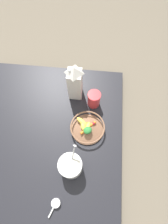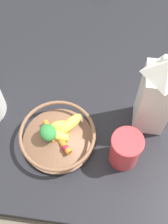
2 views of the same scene
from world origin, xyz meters
The scene contains 5 objects.
ground_plane centered at (0.00, 0.00, 0.00)m, with size 6.00×6.00×0.00m, color #665B4C.
countertop centered at (0.00, 0.00, 0.02)m, with size 1.07×1.07×0.04m.
fruit_bowl centered at (-0.08, 0.32, 0.07)m, with size 0.21×0.21×0.07m.
milk_carton centered at (-0.33, 0.22, 0.18)m, with size 0.08×0.08×0.28m.
drinking_cup centered at (-0.27, 0.34, 0.10)m, with size 0.08×0.08×0.12m.
Camera 2 is at (-0.20, 0.65, 0.85)m, focal length 50.00 mm.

